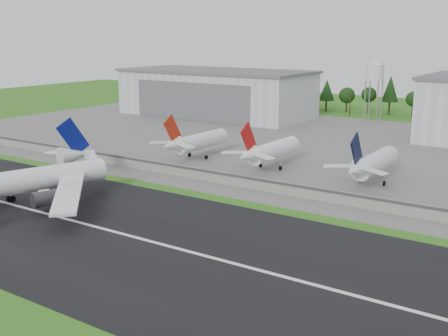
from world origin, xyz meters
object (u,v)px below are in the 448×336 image
Objects in this scene: parked_jet_red_a at (195,141)px; parked_jet_red_b at (268,151)px; main_airliner at (17,188)px; parked_jet_navy at (371,164)px.

parked_jet_red_b is at bearing 0.01° from parked_jet_red_a.
parked_jet_red_b is (27.93, 0.00, 0.02)m from parked_jet_red_a.
parked_jet_red_b is at bearing -96.87° from main_airliner.
main_airliner is 1.85× the size of parked_jet_red_a.
main_airliner is 1.85× the size of parked_jet_navy.
parked_jet_red_b is 1.00× the size of parked_jet_navy.
main_airliner reaches higher than parked_jet_red_a.
parked_jet_navy is (60.18, 0.03, 0.15)m from parked_jet_red_a.
parked_jet_navy reaches higher than parked_jet_red_a.
main_airliner reaches higher than parked_jet_navy.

